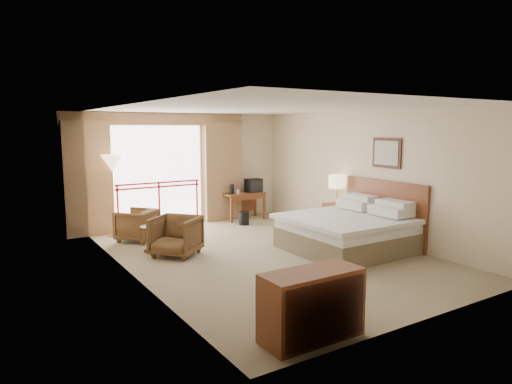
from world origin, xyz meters
TOP-DOWN VIEW (x-y plane):
  - floor at (0.00, 0.00)m, footprint 7.00×7.00m
  - ceiling at (0.00, 0.00)m, footprint 7.00×7.00m
  - wall_back at (0.00, 3.50)m, footprint 5.00×0.00m
  - wall_front at (0.00, -3.50)m, footprint 5.00×0.00m
  - wall_left at (-2.50, 0.00)m, footprint 0.00×7.00m
  - wall_right at (2.50, 0.00)m, footprint 0.00×7.00m
  - balcony_door at (-0.80, 3.48)m, footprint 2.40×0.00m
  - balcony_railing at (-0.80, 3.46)m, footprint 2.09×0.03m
  - curtain_left at (-2.45, 3.35)m, footprint 1.00×0.26m
  - curtain_right at (0.85, 3.35)m, footprint 1.00×0.26m
  - valance at (-0.80, 3.38)m, footprint 4.40×0.22m
  - hvac_vent at (1.30, 3.47)m, footprint 0.50×0.04m
  - bed at (1.50, -0.60)m, footprint 2.13×2.06m
  - headboard at (2.46, -0.60)m, footprint 0.06×2.10m
  - framed_art at (2.47, -0.60)m, footprint 0.04×0.72m
  - nightstand at (2.28, 0.57)m, footprint 0.51×0.59m
  - table_lamp at (2.28, 0.62)m, footprint 0.36×0.36m
  - phone at (2.23, 0.42)m, footprint 0.20×0.16m
  - desk at (1.32, 3.11)m, footprint 1.06×0.51m
  - tv at (1.62, 3.05)m, footprint 0.39×0.31m
  - coffee_maker at (0.97, 3.06)m, footprint 0.13×0.13m
  - cup at (1.12, 3.01)m, footprint 0.10×0.10m
  - wastebasket at (0.99, 2.49)m, footprint 0.30×0.30m
  - armchair_far at (-1.72, 2.30)m, footprint 1.02×1.03m
  - armchair_near at (-1.46, 0.83)m, footprint 1.13×1.13m
  - side_table at (-1.74, 1.33)m, footprint 0.45×0.45m
  - book at (-1.74, 1.33)m, footprint 0.25×0.29m
  - floor_lamp at (-2.01, 2.97)m, footprint 0.45×0.45m
  - dresser at (-1.48, -3.15)m, footprint 1.17×0.50m

SIDE VIEW (x-z plane):
  - floor at x=0.00m, z-range 0.00..0.00m
  - armchair_far at x=-1.72m, z-range -0.33..0.33m
  - armchair_near at x=-1.46m, z-range -0.37..0.37m
  - wastebasket at x=0.99m, z-range 0.00..0.32m
  - nightstand at x=2.28m, z-range 0.00..0.67m
  - side_table at x=-1.74m, z-range 0.09..0.58m
  - bed at x=1.50m, z-range -0.11..0.86m
  - dresser at x=-1.48m, z-range 0.00..0.78m
  - book at x=-1.74m, z-range 0.48..0.51m
  - desk at x=1.32m, z-range 0.19..0.89m
  - headboard at x=2.46m, z-range 0.00..1.30m
  - phone at x=2.23m, z-range 0.67..0.75m
  - cup at x=1.12m, z-range 0.69..0.80m
  - coffee_maker at x=0.97m, z-range 0.69..0.93m
  - balcony_railing at x=-0.80m, z-range 0.30..1.32m
  - tv at x=1.62m, z-range 0.69..1.04m
  - table_lamp at x=2.28m, z-range 0.84..1.47m
  - balcony_door at x=-0.80m, z-range 0.00..2.40m
  - curtain_left at x=-2.45m, z-range 0.00..2.50m
  - curtain_right at x=0.85m, z-range 0.00..2.50m
  - wall_left at x=-2.50m, z-range -2.15..4.85m
  - wall_right at x=2.50m, z-range -2.15..4.85m
  - wall_back at x=0.00m, z-range -1.15..3.85m
  - wall_front at x=0.00m, z-range -1.15..3.85m
  - floor_lamp at x=-2.01m, z-range 0.64..2.42m
  - framed_art at x=2.47m, z-range 1.55..2.15m
  - hvac_vent at x=1.30m, z-range 2.10..2.60m
  - valance at x=-0.80m, z-range 2.41..2.69m
  - ceiling at x=0.00m, z-range 2.70..2.70m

